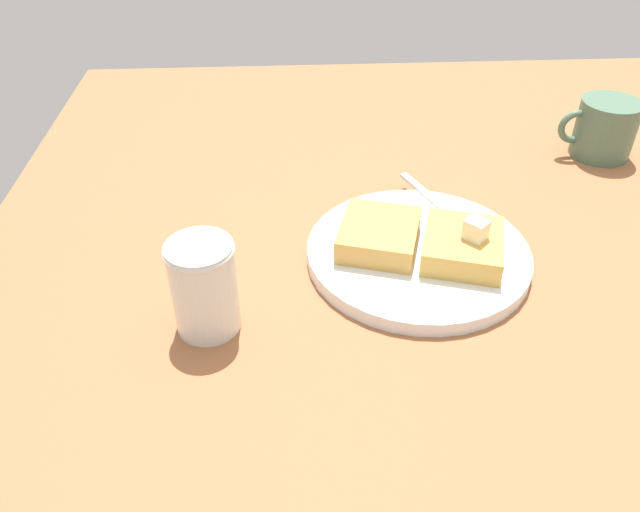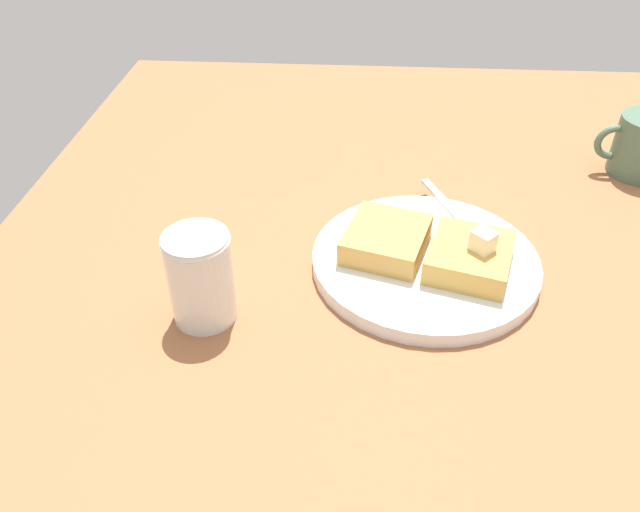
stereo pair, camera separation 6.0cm
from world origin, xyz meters
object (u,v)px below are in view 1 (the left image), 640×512
(coffee_mug, at_px, (604,129))
(plate, at_px, (418,255))
(syrup_jar, at_px, (205,291))
(fork, at_px, (445,210))

(coffee_mug, bearing_deg, plate, 37.88)
(syrup_jar, height_order, coffee_mug, syrup_jar)
(fork, height_order, syrup_jar, syrup_jar)
(plate, xyz_separation_m, syrup_jar, (0.21, 0.08, 0.03))
(syrup_jar, bearing_deg, plate, -158.59)
(plate, height_order, syrup_jar, syrup_jar)
(coffee_mug, bearing_deg, syrup_jar, 31.55)
(plate, relative_size, syrup_jar, 2.55)
(syrup_jar, xyz_separation_m, coffee_mug, (-0.50, -0.31, -0.00))
(plate, xyz_separation_m, coffee_mug, (-0.29, -0.23, 0.03))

